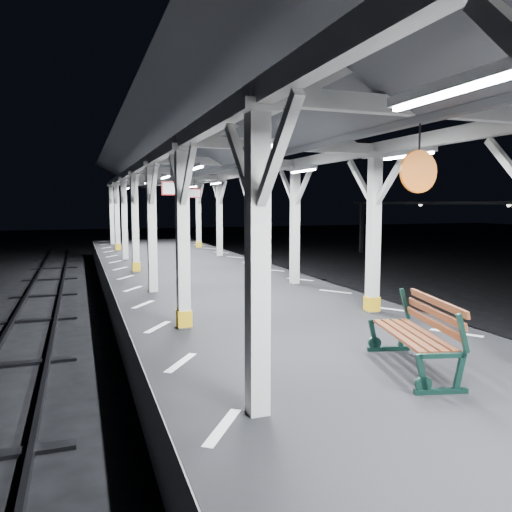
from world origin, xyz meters
TOP-DOWN VIEW (x-y plane):
  - ground at (0.00, 0.00)m, footprint 120.00×120.00m
  - platform at (0.00, 0.00)m, footprint 6.00×50.00m
  - hazard_stripes_left at (-2.45, 0.00)m, footprint 1.00×48.00m
  - hazard_stripes_right at (2.45, 0.00)m, footprint 1.00×48.00m
  - canopy at (0.00, -0.01)m, footprint 5.40×49.00m
  - bench_mid at (0.58, -1.38)m, footprint 1.10×1.94m

SIDE VIEW (x-z plane):
  - ground at x=0.00m, z-range 0.00..0.00m
  - platform at x=0.00m, z-range 0.00..1.00m
  - hazard_stripes_left at x=-2.45m, z-range 1.00..1.01m
  - hazard_stripes_right at x=2.45m, z-range 1.00..1.01m
  - bench_mid at x=0.58m, z-range 1.03..2.03m
  - canopy at x=0.00m, z-range 2.23..6.88m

